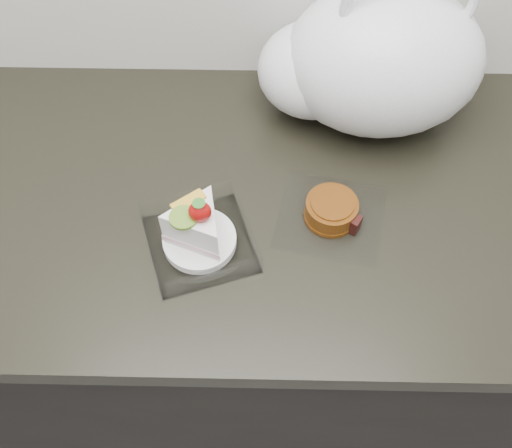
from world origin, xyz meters
TOP-DOWN VIEW (x-y plane):
  - counter at (0.00, 1.69)m, footprint 2.04×0.64m
  - cake_tray at (-0.03, 1.59)m, footprint 0.20×0.20m
  - mooncake_wrap at (0.18, 1.65)m, footprint 0.20×0.19m
  - plastic_bag at (0.24, 1.88)m, footprint 0.41×0.31m

SIDE VIEW (x-z plane):
  - counter at x=0.00m, z-range 0.00..0.90m
  - mooncake_wrap at x=0.18m, z-range 0.90..0.94m
  - cake_tray at x=-0.03m, z-range 0.87..1.00m
  - plastic_bag at x=0.24m, z-range 0.87..1.18m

